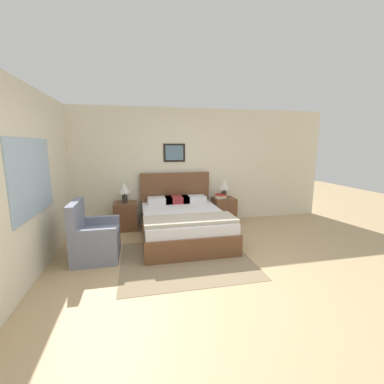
# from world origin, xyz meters

# --- Properties ---
(ground_plane) EXTENTS (16.00, 16.00, 0.00)m
(ground_plane) POSITION_xyz_m (0.00, 0.00, 0.00)
(ground_plane) COLOR tan
(wall_back) EXTENTS (7.10, 0.09, 2.60)m
(wall_back) POSITION_xyz_m (-0.00, 2.68, 1.30)
(wall_back) COLOR beige
(wall_back) RESTS_ON ground_plane
(wall_left) EXTENTS (0.08, 5.05, 2.60)m
(wall_left) POSITION_xyz_m (-2.38, 1.30, 1.30)
(wall_left) COLOR beige
(wall_left) RESTS_ON ground_plane
(area_rug_main) EXTENTS (2.02, 1.76, 0.01)m
(area_rug_main) POSITION_xyz_m (-0.25, 0.62, 0.00)
(area_rug_main) COLOR #897556
(area_rug_main) RESTS_ON ground_plane
(bed) EXTENTS (1.56, 2.07, 1.18)m
(bed) POSITION_xyz_m (-0.12, 1.59, 0.30)
(bed) COLOR brown
(bed) RESTS_ON ground_plane
(armchair) EXTENTS (0.68, 0.80, 0.94)m
(armchair) POSITION_xyz_m (-1.67, 1.01, 0.31)
(armchair) COLOR gray
(armchair) RESTS_ON ground_plane
(nightstand_near_window) EXTENTS (0.48, 0.49, 0.59)m
(nightstand_near_window) POSITION_xyz_m (-1.23, 2.37, 0.29)
(nightstand_near_window) COLOR brown
(nightstand_near_window) RESTS_ON ground_plane
(nightstand_by_door) EXTENTS (0.48, 0.49, 0.59)m
(nightstand_by_door) POSITION_xyz_m (0.98, 2.37, 0.29)
(nightstand_by_door) COLOR brown
(nightstand_by_door) RESTS_ON ground_plane
(table_lamp_near_window) EXTENTS (0.24, 0.24, 0.44)m
(table_lamp_near_window) POSITION_xyz_m (-1.23, 2.35, 0.88)
(table_lamp_near_window) COLOR #2D2823
(table_lamp_near_window) RESTS_ON nightstand_near_window
(table_lamp_by_door) EXTENTS (0.24, 0.24, 0.44)m
(table_lamp_by_door) POSITION_xyz_m (0.97, 2.35, 0.88)
(table_lamp_by_door) COLOR #2D2823
(table_lamp_by_door) RESTS_ON nightstand_by_door
(book_thick_bottom) EXTENTS (0.20, 0.21, 0.03)m
(book_thick_bottom) POSITION_xyz_m (0.88, 2.32, 0.60)
(book_thick_bottom) COLOR silver
(book_thick_bottom) RESTS_ON nightstand_by_door
(book_hardcover_middle) EXTENTS (0.23, 0.27, 0.04)m
(book_hardcover_middle) POSITION_xyz_m (0.88, 2.32, 0.64)
(book_hardcover_middle) COLOR beige
(book_hardcover_middle) RESTS_ON book_thick_bottom
(book_novel_upper) EXTENTS (0.19, 0.25, 0.03)m
(book_novel_upper) POSITION_xyz_m (0.88, 2.32, 0.68)
(book_novel_upper) COLOR #B7332D
(book_novel_upper) RESTS_ON book_hardcover_middle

